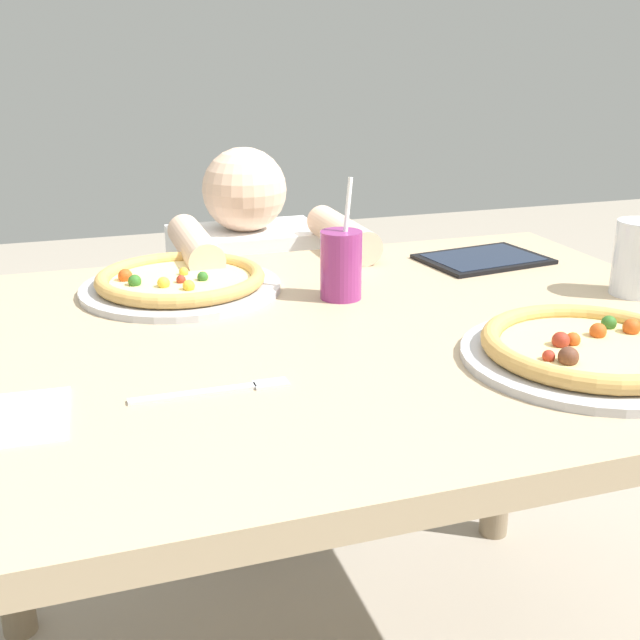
# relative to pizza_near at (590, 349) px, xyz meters

# --- Properties ---
(dining_table) EXTENTS (1.28, 0.95, 0.75)m
(dining_table) POSITION_rel_pizza_near_xyz_m (-0.28, 0.24, -0.12)
(dining_table) COLOR tan
(dining_table) RESTS_ON ground
(pizza_near) EXTENTS (0.35, 0.35, 0.04)m
(pizza_near) POSITION_rel_pizza_near_xyz_m (0.00, 0.00, 0.00)
(pizza_near) COLOR #B7B7BC
(pizza_near) RESTS_ON dining_table
(pizza_far) EXTENTS (0.35, 0.35, 0.04)m
(pizza_far) POSITION_rel_pizza_near_xyz_m (-0.48, 0.50, -0.00)
(pizza_far) COLOR #B7B7BC
(pizza_far) RESTS_ON dining_table
(drink_cup_colored) EXTENTS (0.07, 0.07, 0.21)m
(drink_cup_colored) POSITION_rel_pizza_near_xyz_m (-0.23, 0.38, 0.04)
(drink_cup_colored) COLOR #8C2D72
(drink_cup_colored) RESTS_ON dining_table
(water_cup_clear) EXTENTS (0.09, 0.09, 0.13)m
(water_cup_clear) POSITION_rel_pizza_near_xyz_m (0.27, 0.24, 0.05)
(water_cup_clear) COLOR silver
(water_cup_clear) RESTS_ON dining_table
(fork) EXTENTS (0.20, 0.02, 0.00)m
(fork) POSITION_rel_pizza_near_xyz_m (-0.50, 0.06, -0.02)
(fork) COLOR silver
(fork) RESTS_ON dining_table
(tablet) EXTENTS (0.26, 0.20, 0.01)m
(tablet) POSITION_rel_pizza_near_xyz_m (0.13, 0.51, -0.01)
(tablet) COLOR black
(tablet) RESTS_ON dining_table
(diner_seated) EXTENTS (0.38, 0.51, 0.94)m
(diner_seated) POSITION_rel_pizza_near_xyz_m (-0.27, 0.91, -0.32)
(diner_seated) COLOR #333847
(diner_seated) RESTS_ON ground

